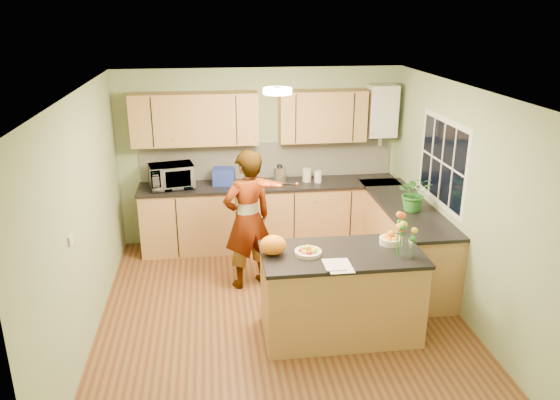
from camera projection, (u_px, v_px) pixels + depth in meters
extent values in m
plane|color=#582C19|center=(281.00, 316.00, 6.12)|extent=(4.50, 4.50, 0.00)
cube|color=silver|center=(281.00, 91.00, 5.29)|extent=(4.00, 4.50, 0.02)
cube|color=#91AB7A|center=(261.00, 157.00, 7.81)|extent=(4.00, 0.02, 2.50)
cube|color=#91AB7A|center=(326.00, 331.00, 3.60)|extent=(4.00, 0.02, 2.50)
cube|color=#91AB7A|center=(84.00, 221.00, 5.46)|extent=(0.02, 4.50, 2.50)
cube|color=#91AB7A|center=(463.00, 203.00, 5.95)|extent=(0.02, 4.50, 2.50)
cube|color=#A87C43|center=(270.00, 216.00, 7.81)|extent=(3.60, 0.60, 0.90)
cube|color=black|center=(270.00, 185.00, 7.64)|extent=(3.64, 0.62, 0.04)
cube|color=#A87C43|center=(404.00, 241.00, 6.97)|extent=(0.60, 2.20, 0.90)
cube|color=black|center=(406.00, 206.00, 6.82)|extent=(0.62, 2.24, 0.04)
cube|color=beige|center=(268.00, 160.00, 7.82)|extent=(3.60, 0.02, 0.52)
cube|color=#A87C43|center=(195.00, 119.00, 7.34)|extent=(1.70, 0.34, 0.70)
cube|color=#A87C43|center=(322.00, 116.00, 7.55)|extent=(1.20, 0.34, 0.70)
cube|color=silver|center=(382.00, 111.00, 7.65)|extent=(0.40, 0.30, 0.72)
cylinder|color=silver|center=(380.00, 139.00, 7.78)|extent=(0.06, 0.06, 0.20)
cube|color=silver|center=(442.00, 162.00, 6.41)|extent=(0.01, 1.30, 1.05)
cube|color=black|center=(442.00, 162.00, 6.41)|extent=(0.01, 1.18, 0.92)
cube|color=silver|center=(71.00, 240.00, 4.89)|extent=(0.02, 0.09, 0.09)
cylinder|color=#FFEABF|center=(277.00, 91.00, 5.58)|extent=(0.30, 0.30, 0.06)
cylinder|color=silver|center=(277.00, 88.00, 5.57)|extent=(0.10, 0.10, 0.02)
cube|color=#A87C43|center=(340.00, 295.00, 5.66)|extent=(1.59, 0.80, 0.90)
cube|color=black|center=(342.00, 254.00, 5.50)|extent=(1.63, 0.84, 0.04)
cylinder|color=beige|center=(308.00, 253.00, 5.45)|extent=(0.27, 0.27, 0.04)
cylinder|color=beige|center=(390.00, 241.00, 5.69)|extent=(0.23, 0.23, 0.07)
cylinder|color=silver|center=(406.00, 246.00, 5.36)|extent=(0.11, 0.11, 0.23)
ellipsoid|color=orange|center=(273.00, 245.00, 5.43)|extent=(0.31, 0.28, 0.20)
cube|color=silver|center=(339.00, 266.00, 5.20)|extent=(0.23, 0.32, 0.01)
imported|color=#D99B85|center=(248.00, 220.00, 6.54)|extent=(0.74, 0.63, 1.73)
imported|color=silver|center=(172.00, 176.00, 7.41)|extent=(0.65, 0.51, 0.32)
cube|color=navy|center=(224.00, 176.00, 7.55)|extent=(0.32, 0.26, 0.24)
cylinder|color=silver|center=(280.00, 176.00, 7.59)|extent=(0.17, 0.17, 0.24)
sphere|color=black|center=(280.00, 164.00, 7.53)|extent=(0.09, 0.09, 0.09)
cylinder|color=beige|center=(307.00, 175.00, 7.70)|extent=(0.14, 0.14, 0.19)
cylinder|color=silver|center=(318.00, 177.00, 7.66)|extent=(0.14, 0.14, 0.16)
imported|color=#2A7426|center=(414.00, 193.00, 6.54)|extent=(0.46, 0.41, 0.45)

